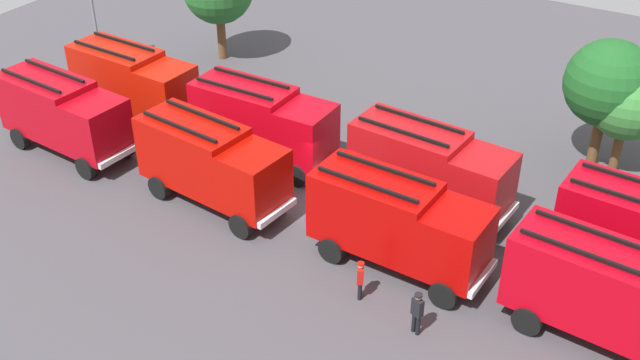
% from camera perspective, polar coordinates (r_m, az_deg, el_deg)
% --- Properties ---
extents(ground_plane, '(63.18, 63.18, 0.00)m').
position_cam_1_polar(ground_plane, '(34.22, 0.00, -1.97)').
color(ground_plane, '#423F44').
extents(fire_truck_0, '(7.36, 3.20, 3.88)m').
position_cam_1_polar(fire_truck_0, '(39.28, -18.50, 4.77)').
color(fire_truck_0, '#AC0612').
rests_on(fire_truck_0, ground).
extents(fire_truck_1, '(7.42, 3.37, 3.88)m').
position_cam_1_polar(fire_truck_1, '(33.65, -8.04, 1.38)').
color(fire_truck_1, '#B10A04').
rests_on(fire_truck_1, ground).
extents(fire_truck_2, '(7.30, 3.01, 3.88)m').
position_cam_1_polar(fire_truck_2, '(29.80, 5.80, -3.02)').
color(fire_truck_2, '#AE0504').
rests_on(fire_truck_2, ground).
extents(fire_truck_3, '(7.37, 3.23, 3.88)m').
position_cam_1_polar(fire_truck_3, '(28.19, 20.74, -7.78)').
color(fire_truck_3, '#BC0412').
rests_on(fire_truck_3, ground).
extents(fire_truck_4, '(7.30, 3.02, 3.88)m').
position_cam_1_polar(fire_truck_4, '(41.69, -13.71, 7.21)').
color(fire_truck_4, '#B81407').
rests_on(fire_truck_4, ground).
extents(fire_truck_5, '(7.21, 2.76, 3.88)m').
position_cam_1_polar(fire_truck_5, '(36.69, -4.28, 4.46)').
color(fire_truck_5, '#BA0613').
rests_on(fire_truck_5, ground).
extents(fire_truck_6, '(7.36, 3.19, 3.88)m').
position_cam_1_polar(fire_truck_6, '(33.31, 8.13, 1.03)').
color(fire_truck_6, '#B00F13').
rests_on(fire_truck_6, ground).
extents(firefighter_1, '(0.48, 0.38, 1.80)m').
position_cam_1_polar(firefighter_1, '(27.59, 7.21, -9.62)').
color(firefighter_1, black).
rests_on(firefighter_1, ground).
extents(firefighter_3, '(0.40, 0.48, 1.66)m').
position_cam_1_polar(firefighter_3, '(28.89, 3.01, -7.30)').
color(firefighter_3, black).
rests_on(firefighter_3, ground).
extents(tree_1, '(4.07, 4.07, 6.31)m').
position_cam_1_polar(tree_1, '(37.66, 20.60, 6.70)').
color(tree_1, brown).
rests_on(tree_1, ground).
extents(tree_2, '(3.46, 3.46, 5.36)m').
position_cam_1_polar(tree_2, '(37.63, 21.88, 5.31)').
color(tree_2, brown).
rests_on(tree_2, ground).
extents(traffic_cone_0, '(0.48, 0.48, 0.69)m').
position_cam_1_polar(traffic_cone_0, '(39.45, -9.59, 3.23)').
color(traffic_cone_0, '#F2600C').
rests_on(traffic_cone_0, ground).
extents(traffic_cone_1, '(0.43, 0.43, 0.62)m').
position_cam_1_polar(traffic_cone_1, '(45.95, -13.25, 7.18)').
color(traffic_cone_1, '#F2600C').
rests_on(traffic_cone_1, ground).
extents(lamppost, '(0.36, 0.36, 6.05)m').
position_cam_1_polar(lamppost, '(47.96, -16.49, 12.05)').
color(lamppost, slate).
rests_on(lamppost, ground).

